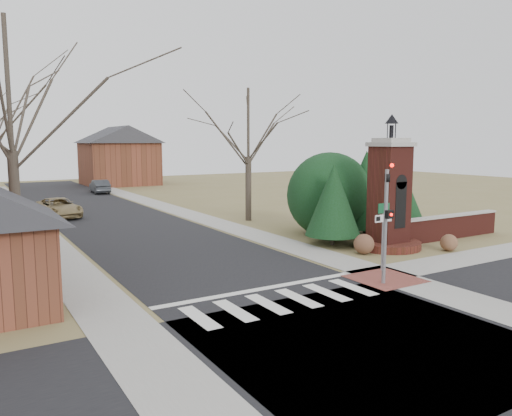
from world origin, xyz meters
TOP-DOWN VIEW (x-y plane):
  - ground at (0.00, 0.00)m, footprint 120.00×120.00m
  - main_street at (0.00, 22.00)m, footprint 8.00×70.00m
  - cross_street at (0.00, -3.00)m, footprint 120.00×8.00m
  - crosswalk_zone at (0.00, 0.80)m, footprint 8.00×2.20m
  - stop_bar at (0.00, 2.30)m, footprint 8.00×0.35m
  - sidewalk_right_main at (5.20, 22.00)m, footprint 2.00×60.00m
  - sidewalk_left at (-5.20, 22.00)m, footprint 2.00×60.00m
  - curb_apron at (4.80, 1.00)m, footprint 2.40×2.40m
  - traffic_signal_pole at (4.30, 0.57)m, footprint 0.28×0.41m
  - sign_post at (5.59, 1.99)m, footprint 0.90×0.07m
  - brick_gate_monument at (9.00, 4.99)m, footprint 3.20×3.20m
  - brick_garden_wall at (13.50, 5.00)m, footprint 7.50×0.50m
  - house_distant_right at (7.99, 47.99)m, footprint 8.80×8.80m
  - evergreen_near at (7.20, 7.00)m, footprint 2.80×2.80m
  - evergreen_mid at (10.50, 8.20)m, footprint 3.40×3.40m
  - evergreen_far at (12.50, 7.20)m, footprint 2.40×2.40m
  - evergreen_mass at (9.00, 9.50)m, footprint 4.80×4.80m
  - bare_tree_0 at (-7.00, 9.00)m, footprint 8.05×8.05m
  - bare_tree_3 at (7.50, 16.00)m, footprint 7.00×7.00m
  - pickup_truck at (-3.04, 23.87)m, footprint 2.76×5.02m
  - distant_car at (3.40, 38.87)m, footprint 1.67×4.21m
  - dry_shrub_left at (7.08, 4.60)m, footprint 0.95×0.95m
  - dry_shrub_right at (11.00, 3.00)m, footprint 0.81×0.81m

SIDE VIEW (x-z plane):
  - ground at x=0.00m, z-range 0.00..0.00m
  - main_street at x=0.00m, z-range 0.00..0.01m
  - cross_street at x=0.00m, z-range 0.00..0.01m
  - crosswalk_zone at x=0.00m, z-range 0.00..0.02m
  - stop_bar at x=0.00m, z-range 0.00..0.02m
  - sidewalk_right_main at x=5.20m, z-range 0.00..0.02m
  - sidewalk_left at x=-5.20m, z-range 0.00..0.02m
  - curb_apron at x=4.80m, z-range 0.00..0.02m
  - dry_shrub_right at x=11.00m, z-range 0.00..0.81m
  - dry_shrub_left at x=7.08m, z-range 0.00..0.95m
  - brick_garden_wall at x=13.50m, z-range 0.01..1.31m
  - pickup_truck at x=-3.04m, z-range 0.00..1.33m
  - distant_car at x=3.40m, z-range 0.00..1.36m
  - evergreen_far at x=12.50m, z-range 0.25..3.55m
  - sign_post at x=5.59m, z-range 0.57..3.32m
  - brick_gate_monument at x=9.00m, z-range -1.07..5.40m
  - evergreen_near at x=7.20m, z-range 0.25..4.35m
  - evergreen_mass at x=9.00m, z-range 0.00..4.80m
  - traffic_signal_pole at x=4.30m, z-range 0.34..4.84m
  - evergreen_mid at x=10.50m, z-range 0.25..4.95m
  - house_distant_right at x=7.99m, z-range 0.00..7.30m
  - bare_tree_3 at x=7.50m, z-range 1.84..11.54m
  - bare_tree_0 at x=-7.00m, z-range 2.12..13.27m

